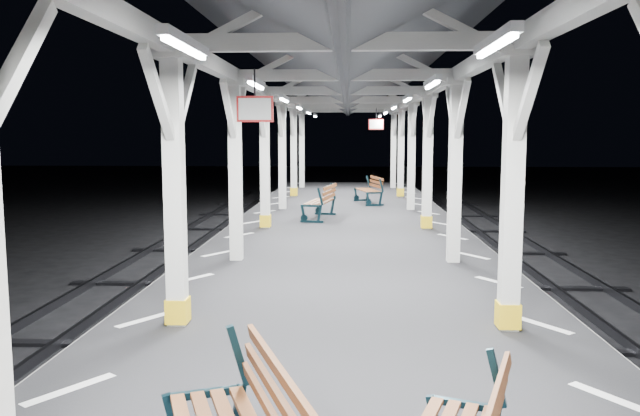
{
  "coord_description": "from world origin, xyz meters",
  "views": [
    {
      "loc": [
        0.1,
        -5.35,
        3.32
      ],
      "look_at": [
        -0.35,
        4.14,
        2.2
      ],
      "focal_mm": 35.0,
      "sensor_mm": 36.0,
      "label": 1
    }
  ],
  "objects": [
    {
      "name": "hazard_stripes_right",
      "position": [
        2.45,
        0.0,
        1.0
      ],
      "size": [
        1.0,
        48.0,
        0.01
      ],
      "primitive_type": "cube",
      "color": "silver",
      "rests_on": "platform"
    },
    {
      "name": "bench_extra",
      "position": [
        0.82,
        15.74,
        1.48
      ],
      "size": [
        0.99,
        1.76,
        0.9
      ],
      "rotation": [
        0.0,
        0.0,
        0.24
      ],
      "color": "black",
      "rests_on": "platform"
    },
    {
      "name": "hazard_stripes_left",
      "position": [
        -2.45,
        0.0,
        1.0
      ],
      "size": [
        1.0,
        48.0,
        0.01
      ],
      "primitive_type": "cube",
      "color": "silver",
      "rests_on": "platform"
    },
    {
      "name": "bench_far",
      "position": [
        -0.65,
        11.77,
        1.5
      ],
      "size": [
        0.94,
        1.82,
        0.94
      ],
      "rotation": [
        0.0,
        0.0,
        -0.18
      ],
      "color": "black",
      "rests_on": "platform"
    }
  ]
}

